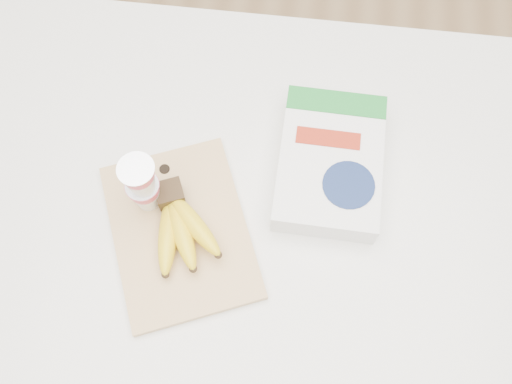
# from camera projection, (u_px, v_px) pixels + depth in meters

# --- Properties ---
(room) EXTENTS (4.00, 4.00, 4.00)m
(room) POSITION_uv_depth(u_px,v_px,m) (190.00, 62.00, 0.70)
(room) COLOR tan
(room) RESTS_ON ground
(table) EXTENTS (1.27, 0.84, 0.95)m
(table) POSITION_uv_depth(u_px,v_px,m) (225.00, 261.00, 1.51)
(table) COLOR silver
(table) RESTS_ON ground
(cutting_board) EXTENTS (0.34, 0.39, 0.02)m
(cutting_board) POSITION_uv_depth(u_px,v_px,m) (180.00, 231.00, 1.03)
(cutting_board) COLOR tan
(cutting_board) RESTS_ON table
(bananas) EXTENTS (0.15, 0.18, 0.06)m
(bananas) POSITION_uv_depth(u_px,v_px,m) (180.00, 226.00, 1.00)
(bananas) COLOR #382816
(bananas) RESTS_ON cutting_board
(yogurt_stack) EXTENTS (0.07, 0.06, 0.15)m
(yogurt_stack) POSITION_uv_depth(u_px,v_px,m) (142.00, 184.00, 0.97)
(yogurt_stack) COLOR white
(yogurt_stack) RESTS_ON cutting_board
(cereal_box) EXTENTS (0.19, 0.28, 0.06)m
(cereal_box) POSITION_uv_depth(u_px,v_px,m) (330.00, 162.00, 1.06)
(cereal_box) COLOR white
(cereal_box) RESTS_ON table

